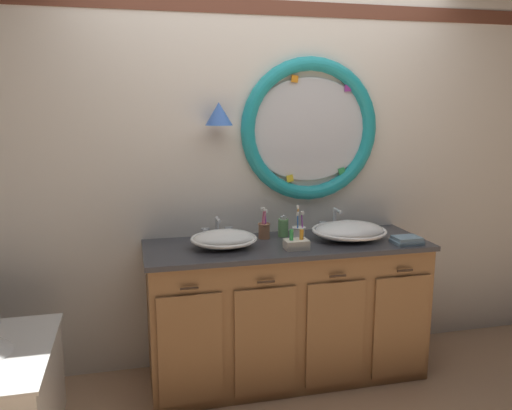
% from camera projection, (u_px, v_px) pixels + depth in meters
% --- Properties ---
extents(ground_plane, '(14.00, 14.00, 0.00)m').
position_uv_depth(ground_plane, '(289.00, 395.00, 3.13)').
color(ground_plane, tan).
extents(back_wall_assembly, '(6.40, 0.26, 2.60)m').
position_uv_depth(back_wall_assembly, '(268.00, 167.00, 3.44)').
color(back_wall_assembly, silver).
rests_on(back_wall_assembly, ground_plane).
extents(vanity_counter, '(1.76, 0.63, 0.88)m').
position_uv_depth(vanity_counter, '(286.00, 309.00, 3.31)').
color(vanity_counter, olive).
rests_on(vanity_counter, ground_plane).
extents(sink_basin_left, '(0.40, 0.40, 0.11)m').
position_uv_depth(sink_basin_left, '(224.00, 239.00, 3.09)').
color(sink_basin_left, white).
rests_on(sink_basin_left, vanity_counter).
extents(sink_basin_right, '(0.47, 0.47, 0.12)m').
position_uv_depth(sink_basin_right, '(349.00, 231.00, 3.28)').
color(sink_basin_right, white).
rests_on(sink_basin_right, vanity_counter).
extents(faucet_set_left, '(0.20, 0.12, 0.14)m').
position_uv_depth(faucet_set_left, '(217.00, 230.00, 3.32)').
color(faucet_set_left, silver).
rests_on(faucet_set_left, vanity_counter).
extents(faucet_set_right, '(0.22, 0.13, 0.16)m').
position_uv_depth(faucet_set_right, '(335.00, 222.00, 3.50)').
color(faucet_set_right, silver).
rests_on(faucet_set_right, vanity_counter).
extents(toothbrush_holder_left, '(0.08, 0.08, 0.21)m').
position_uv_depth(toothbrush_holder_left, '(264.00, 230.00, 3.31)').
color(toothbrush_holder_left, '#996647').
rests_on(toothbrush_holder_left, vanity_counter).
extents(toothbrush_holder_right, '(0.09, 0.09, 0.23)m').
position_uv_depth(toothbrush_holder_right, '(299.00, 232.00, 3.27)').
color(toothbrush_holder_right, white).
rests_on(toothbrush_holder_right, vanity_counter).
extents(soap_dispenser, '(0.07, 0.07, 0.14)m').
position_uv_depth(soap_dispenser, '(283.00, 227.00, 3.36)').
color(soap_dispenser, '#6BAD66').
rests_on(soap_dispenser, vanity_counter).
extents(folded_hand_towel, '(0.17, 0.14, 0.04)m').
position_uv_depth(folded_hand_towel, '(407.00, 240.00, 3.20)').
color(folded_hand_towel, '#7593A8').
rests_on(folded_hand_towel, vanity_counter).
extents(toiletry_basket, '(0.14, 0.10, 0.12)m').
position_uv_depth(toiletry_basket, '(296.00, 244.00, 3.08)').
color(toiletry_basket, beige).
rests_on(toiletry_basket, vanity_counter).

